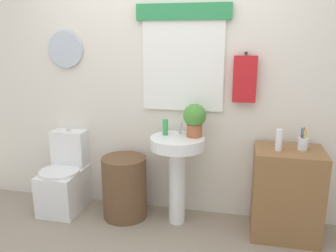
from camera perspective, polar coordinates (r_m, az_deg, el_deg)
The scene contains 10 objects.
back_wall at distance 3.23m, azimuth -0.00°, elevation 8.07°, with size 4.40×0.18×2.60m.
toilet at distance 3.60m, azimuth -16.66°, elevation -8.52°, with size 0.38×0.51×0.79m.
laundry_hamper at distance 3.32m, azimuth -7.21°, elevation -10.02°, with size 0.41×0.41×0.59m, color brown.
pedestal_sink at distance 3.08m, azimuth 1.54°, elevation -5.77°, with size 0.48×0.48×0.82m.
faucet at distance 3.11m, azimuth 1.99°, elevation -0.40°, with size 0.03×0.03×0.10m, color silver.
wooden_cabinet at distance 3.14m, azimuth 18.98°, elevation -10.44°, with size 0.56×0.44×0.77m, color olive.
soap_bottle at distance 3.06m, azimuth -0.45°, elevation -0.21°, with size 0.05×0.05×0.14m, color green.
potted_plant at distance 3.01m, azimuth 4.43°, elevation 1.27°, with size 0.20×0.20×0.29m.
lotion_bottle at distance 2.93m, azimuth 17.92°, elevation -2.21°, with size 0.05×0.05×0.18m, color white.
toothbrush_cup at distance 3.02m, azimuth 21.45°, elevation -2.70°, with size 0.08×0.08×0.19m.
Camera 1 is at (0.70, -1.99, 1.66)m, focal length 36.78 mm.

